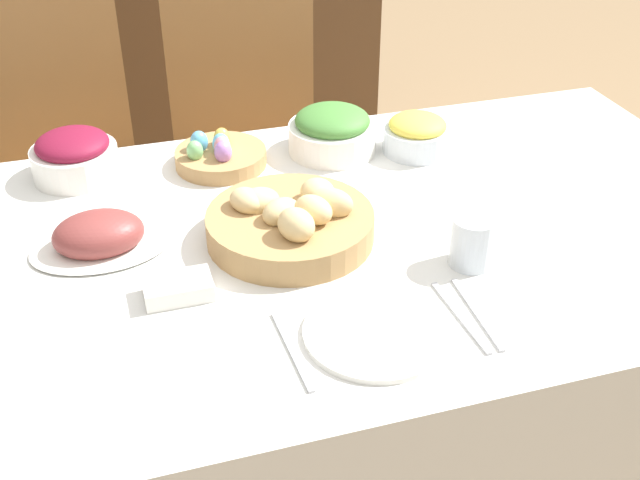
# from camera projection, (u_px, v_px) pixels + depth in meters

# --- Properties ---
(dining_table) EXTENTS (1.79, 0.98, 0.74)m
(dining_table) POSITION_uv_depth(u_px,v_px,m) (320.00, 382.00, 1.71)
(dining_table) COLOR silver
(dining_table) RESTS_ON ground
(chair_far_left) EXTENTS (0.46, 0.46, 0.97)m
(chair_far_left) POSITION_uv_depth(u_px,v_px,m) (65.00, 174.00, 2.17)
(chair_far_left) COLOR olive
(chair_far_left) RESTS_ON ground
(chair_far_center) EXTENTS (0.44, 0.44, 0.97)m
(chair_far_center) POSITION_uv_depth(u_px,v_px,m) (251.00, 149.00, 2.29)
(chair_far_center) COLOR olive
(chair_far_center) RESTS_ON ground
(sideboard) EXTENTS (1.37, 0.44, 1.00)m
(sideboard) POSITION_uv_depth(u_px,v_px,m) (192.00, 49.00, 3.07)
(sideboard) COLOR brown
(sideboard) RESTS_ON ground
(bread_basket) EXTENTS (0.31, 0.31, 0.11)m
(bread_basket) POSITION_uv_depth(u_px,v_px,m) (291.00, 222.00, 1.48)
(bread_basket) COLOR #AD8451
(bread_basket) RESTS_ON dining_table
(egg_basket) EXTENTS (0.20, 0.20, 0.08)m
(egg_basket) POSITION_uv_depth(u_px,v_px,m) (219.00, 155.00, 1.73)
(egg_basket) COLOR #AD8451
(egg_basket) RESTS_ON dining_table
(ham_platter) EXTENTS (0.25, 0.18, 0.08)m
(ham_platter) POSITION_uv_depth(u_px,v_px,m) (99.00, 237.00, 1.46)
(ham_platter) COLOR white
(ham_platter) RESTS_ON dining_table
(pineapple_bowl) EXTENTS (0.15, 0.15, 0.09)m
(pineapple_bowl) POSITION_uv_depth(u_px,v_px,m) (417.00, 134.00, 1.78)
(pineapple_bowl) COLOR silver
(pineapple_bowl) RESTS_ON dining_table
(beet_salad_bowl) EXTENTS (0.18, 0.18, 0.10)m
(beet_salad_bowl) POSITION_uv_depth(u_px,v_px,m) (74.00, 156.00, 1.68)
(beet_salad_bowl) COLOR white
(beet_salad_bowl) RESTS_ON dining_table
(green_salad_bowl) EXTENTS (0.20, 0.20, 0.10)m
(green_salad_bowl) POSITION_uv_depth(u_px,v_px,m) (332.00, 131.00, 1.78)
(green_salad_bowl) COLOR white
(green_salad_bowl) RESTS_ON dining_table
(dinner_plate) EXTENTS (0.23, 0.23, 0.01)m
(dinner_plate) POSITION_uv_depth(u_px,v_px,m) (378.00, 332.00, 1.26)
(dinner_plate) COLOR white
(dinner_plate) RESTS_ON dining_table
(fork) EXTENTS (0.02, 0.19, 0.00)m
(fork) POSITION_uv_depth(u_px,v_px,m) (292.00, 350.00, 1.23)
(fork) COLOR #B7B7BC
(fork) RESTS_ON dining_table
(knife) EXTENTS (0.02, 0.19, 0.00)m
(knife) POSITION_uv_depth(u_px,v_px,m) (460.00, 317.00, 1.30)
(knife) COLOR #B7B7BC
(knife) RESTS_ON dining_table
(spoon) EXTENTS (0.02, 0.19, 0.00)m
(spoon) POSITION_uv_depth(u_px,v_px,m) (477.00, 313.00, 1.31)
(spoon) COLOR #B7B7BC
(spoon) RESTS_ON dining_table
(drinking_cup) EXTENTS (0.08, 0.08, 0.09)m
(drinking_cup) POSITION_uv_depth(u_px,v_px,m) (473.00, 241.00, 1.41)
(drinking_cup) COLOR silver
(drinking_cup) RESTS_ON dining_table
(butter_dish) EXTENTS (0.11, 0.07, 0.03)m
(butter_dish) POSITION_uv_depth(u_px,v_px,m) (178.00, 288.00, 1.34)
(butter_dish) COLOR white
(butter_dish) RESTS_ON dining_table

